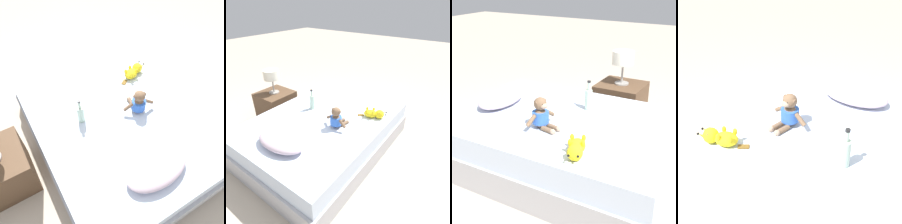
# 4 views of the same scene
# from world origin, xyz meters

# --- Properties ---
(ground_plane) EXTENTS (16.00, 16.00, 0.00)m
(ground_plane) POSITION_xyz_m (0.00, 0.00, 0.00)
(ground_plane) COLOR #B7A893
(bed) EXTENTS (1.34, 1.86, 0.42)m
(bed) POSITION_xyz_m (0.00, 0.00, 0.20)
(bed) COLOR #B2B2B7
(bed) RESTS_ON ground_plane
(pillow) EXTENTS (0.52, 0.31, 0.12)m
(pillow) POSITION_xyz_m (-0.01, 0.61, 0.47)
(pillow) COLOR silver
(pillow) RESTS_ON bed
(plush_monkey) EXTENTS (0.29, 0.24, 0.24)m
(plush_monkey) POSITION_xyz_m (-0.23, 0.06, 0.51)
(plush_monkey) COLOR brown
(plush_monkey) RESTS_ON bed
(plush_yellow_creature) EXTENTS (0.32, 0.18, 0.10)m
(plush_yellow_creature) POSITION_xyz_m (-0.46, -0.35, 0.46)
(plush_yellow_creature) COLOR yellow
(plush_yellow_creature) RESTS_ON bed
(glass_bottle) EXTENTS (0.06, 0.06, 0.25)m
(glass_bottle) POSITION_xyz_m (0.25, -0.09, 0.51)
(glass_bottle) COLOR #B2D1B7
(glass_bottle) RESTS_ON bed
(nightstand) EXTENTS (0.45, 0.45, 0.43)m
(nightstand) POSITION_xyz_m (1.00, -0.10, 0.21)
(nightstand) COLOR brown
(nightstand) RESTS_ON ground_plane
(bedside_lamp) EXTENTS (0.21, 0.21, 0.33)m
(bedside_lamp) POSITION_xyz_m (1.00, -0.10, 0.68)
(bedside_lamp) COLOR gray
(bedside_lamp) RESTS_ON nightstand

